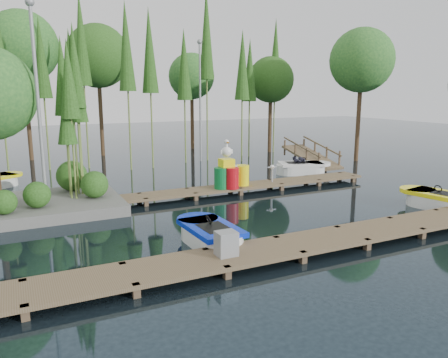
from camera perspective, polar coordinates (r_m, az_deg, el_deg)
name	(u,v)px	position (r m, az deg, el deg)	size (l,w,h in m)	color
ground_plane	(218,213)	(15.67, -0.85, -4.43)	(90.00, 90.00, 0.00)	#1C2A34
near_dock	(289,246)	(11.87, 8.50, -8.68)	(18.00, 1.50, 0.50)	brown
far_dock	(214,190)	(18.21, -1.33, -1.41)	(15.00, 1.20, 0.50)	brown
island	(14,123)	(16.98, -25.78, 6.59)	(6.20, 4.20, 6.75)	slate
tree_screen	(97,55)	(24.70, -16.31, 15.28)	(34.42, 18.53, 10.31)	#47321E
lamp_island	(37,92)	(16.17, -23.22, 10.45)	(0.30, 0.30, 7.25)	gray
lamp_rear	(200,91)	(26.74, -3.14, 11.41)	(0.30, 0.30, 7.25)	gray
ramp	(311,156)	(25.62, 11.33, 2.95)	(1.50, 3.94, 1.49)	brown
boat_blue	(210,235)	(12.48, -1.83, -7.37)	(1.34, 2.77, 0.92)	white
boat_yellow_near	(440,201)	(18.02, 26.34, -2.61)	(1.87, 3.08, 0.97)	white
boat_white_far	(301,168)	(23.20, 10.07, 1.41)	(3.13, 2.18, 1.35)	white
utility_cabinet	(226,244)	(10.85, 0.30, -8.43)	(0.50, 0.42, 0.61)	gray
yellow_barrel	(242,175)	(18.69, 2.40, 0.50)	(0.58, 0.58, 0.87)	#FFF20D
drum_cluster	(228,174)	(18.18, 0.48, 0.70)	(1.17, 1.07, 2.02)	#0B682D
seagull_post	(272,170)	(19.42, 6.30, 1.12)	(0.48, 0.26, 0.78)	gray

